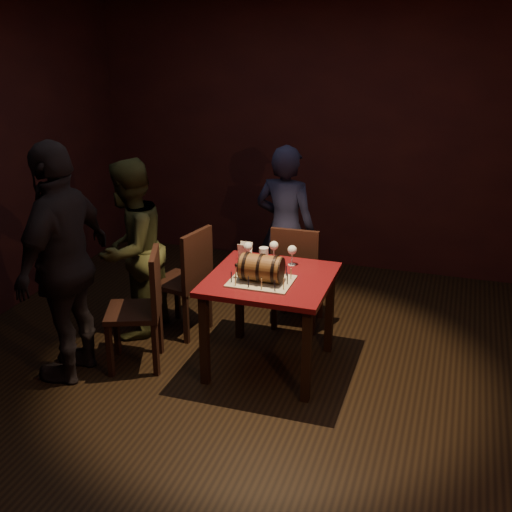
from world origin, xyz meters
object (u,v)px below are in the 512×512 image
Objects in this scene: wine_glass_right at (292,251)px; person_left_front at (64,263)px; pint_of_ale at (264,257)px; chair_left_rear at (188,276)px; wine_glass_mid at (274,246)px; person_back at (285,230)px; barrel_cake at (261,268)px; chair_left_front at (143,303)px; person_left_rear at (130,250)px; chair_back at (297,272)px; pub_table at (270,290)px; wine_glass_left at (248,247)px.

person_left_front reaches higher than wine_glass_right.
chair_left_rear is (-0.70, 0.13, -0.30)m from pint_of_ale.
person_back is (-0.11, 0.73, -0.10)m from wine_glass_mid.
barrel_cake is 1.19m from person_back.
chair_left_rear is at bearing 80.24° from chair_left_front.
chair_left_rear is 0.62× the size of person_left_rear.
wine_glass_right is 0.55m from chair_back.
person_left_rear is at bearing -176.45° from wine_glass_right.
barrel_cake is 2.23× the size of wine_glass_mid.
barrel_cake is 0.44m from wine_glass_mid.
chair_left_front reaches higher than pub_table.
person_left_rear is (-1.19, -0.13, -0.12)m from wine_glass_mid.
wine_glass_right is 1.36m from person_left_rear.
chair_back is at bearing 23.99° from chair_left_rear.
wine_glass_right is at bearing 28.48° from chair_left_front.
wine_glass_right is at bearing 97.96° from person_left_rear.
chair_left_front is 0.62m from person_left_rear.
barrel_cake is at bearing -106.23° from pub_table.
wine_glass_left is at bearing 136.94° from pub_table.
person_back is at bearing 84.90° from wine_glass_left.
wine_glass_right reaches higher than pint_of_ale.
person_left_rear is at bearing -173.56° from wine_glass_mid.
wine_glass_mid is at bearing 24.62° from wine_glass_left.
wine_glass_left is 0.16m from pint_of_ale.
pint_of_ale is (0.15, -0.05, -0.05)m from wine_glass_left.
person_left_front is (-0.56, -0.87, 0.37)m from chair_left_rear.
chair_left_front is at bearing 68.05° from person_back.
chair_left_front is 1.54m from person_back.
barrel_cake is 0.24× the size of person_back.
chair_left_rear is 0.52m from person_left_rear.
person_left_front is (-1.40, -1.24, 0.37)m from chair_back.
person_back is (-0.21, 0.36, 0.24)m from chair_back.
person_back reaches higher than wine_glass_right.
person_left_rear reaches higher than pint_of_ale.
wine_glass_left is at bearing 160.61° from pint_of_ale.
wine_glass_right is at bearing 72.10° from pub_table.
person_back reaches higher than barrel_cake.
pint_of_ale is 0.08× the size of person_left_front.
wine_glass_mid is at bearing 105.70° from person_back.
chair_left_rear is at bearing 158.31° from pub_table.
person_left_rear reaches higher than barrel_cake.
chair_back is (0.06, 0.81, -0.34)m from barrel_cake.
chair_back is 1.40m from person_left_rear.
pub_table is 5.59× the size of wine_glass_left.
person_back is at bearing 97.36° from barrel_cake.
wine_glass_left is 0.66m from chair_left_rear.
pub_table is at bearing 73.77° from barrel_cake.
pint_of_ale is 0.16× the size of chair_left_rear.
wine_glass_left is 0.11× the size of person_left_rear.
wine_glass_left is 0.11× the size of person_back.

